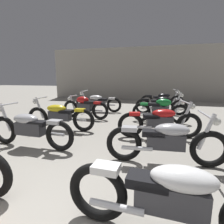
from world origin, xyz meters
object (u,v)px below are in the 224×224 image
(motorcycle_left_row_2, at_px, (60,115))
(motorcycle_right_row_4, at_px, (161,104))
(motorcycle_right_row_5, at_px, (162,100))
(motorcycle_left_row_3, at_px, (85,107))
(motorcycle_right_row_0, at_px, (172,197))
(motorcycle_left_row_4, at_px, (98,102))
(motorcycle_right_row_2, at_px, (160,121))
(motorcycle_left_row_1, at_px, (30,128))
(motorcycle_right_row_1, at_px, (166,140))
(motorcycle_right_row_3, at_px, (161,110))

(motorcycle_left_row_2, xyz_separation_m, motorcycle_right_row_4, (2.98, 3.14, 0.00))
(motorcycle_right_row_5, bearing_deg, motorcycle_left_row_3, -132.81)
(motorcycle_right_row_5, bearing_deg, motorcycle_right_row_0, -90.00)
(motorcycle_left_row_3, xyz_separation_m, motorcycle_left_row_4, (0.04, 1.42, -0.01))
(motorcycle_left_row_2, relative_size, motorcycle_right_row_5, 1.00)
(motorcycle_right_row_2, height_order, motorcycle_right_row_5, same)
(motorcycle_left_row_2, height_order, motorcycle_right_row_2, same)
(motorcycle_left_row_3, distance_m, motorcycle_right_row_4, 3.23)
(motorcycle_right_row_4, bearing_deg, motorcycle_right_row_0, -89.57)
(motorcycle_right_row_0, height_order, motorcycle_right_row_2, same)
(motorcycle_left_row_1, xyz_separation_m, motorcycle_right_row_1, (2.94, -0.09, 0.00))
(motorcycle_left_row_4, relative_size, motorcycle_right_row_0, 1.00)
(motorcycle_left_row_2, bearing_deg, motorcycle_right_row_3, 29.83)
(motorcycle_left_row_1, xyz_separation_m, motorcycle_right_row_5, (2.94, 6.22, 0.00))
(motorcycle_left_row_4, xyz_separation_m, motorcycle_right_row_2, (2.77, -3.09, 0.00))
(motorcycle_left_row_1, height_order, motorcycle_right_row_3, motorcycle_left_row_1)
(motorcycle_right_row_1, xyz_separation_m, motorcycle_right_row_2, (-0.10, 1.49, 0.00))
(motorcycle_right_row_2, xyz_separation_m, motorcycle_right_row_4, (0.06, 3.14, 0.00))
(motorcycle_right_row_2, bearing_deg, motorcycle_left_row_2, 179.85)
(motorcycle_left_row_4, distance_m, motorcycle_right_row_2, 4.15)
(motorcycle_left_row_1, relative_size, motorcycle_left_row_4, 1.00)
(motorcycle_left_row_4, height_order, motorcycle_right_row_3, motorcycle_left_row_4)
(motorcycle_right_row_0, bearing_deg, motorcycle_left_row_1, 150.03)
(motorcycle_right_row_0, relative_size, motorcycle_right_row_1, 1.00)
(motorcycle_left_row_2, relative_size, motorcycle_right_row_3, 1.10)
(motorcycle_right_row_1, bearing_deg, motorcycle_right_row_2, 94.01)
(motorcycle_left_row_4, xyz_separation_m, motorcycle_right_row_5, (2.87, 1.73, 0.00))
(motorcycle_right_row_5, bearing_deg, motorcycle_right_row_4, -91.59)
(motorcycle_left_row_4, height_order, motorcycle_right_row_4, same)
(motorcycle_right_row_0, xyz_separation_m, motorcycle_right_row_5, (0.00, 7.92, 0.00))
(motorcycle_left_row_4, height_order, motorcycle_right_row_5, same)
(motorcycle_left_row_3, bearing_deg, motorcycle_right_row_1, -47.27)
(motorcycle_right_row_2, bearing_deg, motorcycle_right_row_0, -88.08)
(motorcycle_left_row_2, bearing_deg, motorcycle_left_row_1, -86.61)
(motorcycle_left_row_2, xyz_separation_m, motorcycle_right_row_1, (3.02, -1.49, 0.00))
(motorcycle_left_row_4, relative_size, motorcycle_right_row_1, 1.00)
(motorcycle_left_row_1, distance_m, motorcycle_left_row_3, 3.07)
(motorcycle_right_row_1, bearing_deg, motorcycle_right_row_0, -90.02)
(motorcycle_right_row_1, height_order, motorcycle_right_row_5, same)
(motorcycle_left_row_3, relative_size, motorcycle_left_row_4, 0.91)
(motorcycle_left_row_4, relative_size, motorcycle_right_row_5, 1.00)
(motorcycle_left_row_2, distance_m, motorcycle_right_row_1, 3.37)
(motorcycle_left_row_4, distance_m, motorcycle_right_row_4, 2.83)
(motorcycle_right_row_3, relative_size, motorcycle_right_row_4, 0.91)
(motorcycle_left_row_3, distance_m, motorcycle_right_row_3, 2.83)
(motorcycle_right_row_1, distance_m, motorcycle_right_row_2, 1.49)
(motorcycle_left_row_2, distance_m, motorcycle_right_row_3, 3.39)
(motorcycle_left_row_1, height_order, motorcycle_left_row_4, same)
(motorcycle_right_row_1, xyz_separation_m, motorcycle_right_row_5, (-0.00, 6.31, 0.00))
(motorcycle_left_row_4, bearing_deg, motorcycle_left_row_1, -90.86)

